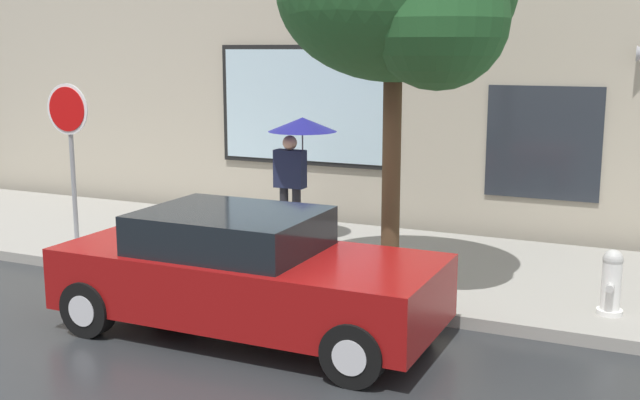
{
  "coord_description": "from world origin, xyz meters",
  "views": [
    {
      "loc": [
        4.34,
        -7.47,
        3.17
      ],
      "look_at": [
        0.08,
        1.8,
        1.2
      ],
      "focal_mm": 44.03,
      "sensor_mm": 36.0,
      "label": 1
    }
  ],
  "objects": [
    {
      "name": "stop_sign",
      "position": [
        -3.96,
        1.6,
        1.93
      ],
      "size": [
        0.76,
        0.1,
        2.52
      ],
      "color": "gray",
      "rests_on": "sidewalk"
    },
    {
      "name": "sidewalk",
      "position": [
        0.0,
        3.0,
        0.07
      ],
      "size": [
        20.0,
        4.0,
        0.15
      ],
      "primitive_type": "cube",
      "color": "gray",
      "rests_on": "ground"
    },
    {
      "name": "ground_plane",
      "position": [
        0.0,
        0.0,
        0.0
      ],
      "size": [
        60.0,
        60.0,
        0.0
      ],
      "primitive_type": "plane",
      "color": "#282B2D"
    },
    {
      "name": "pedestrian_with_umbrella",
      "position": [
        -1.06,
        3.5,
        1.75
      ],
      "size": [
        1.08,
        1.08,
        1.97
      ],
      "color": "black",
      "rests_on": "sidewalk"
    },
    {
      "name": "fire_hydrant",
      "position": [
        3.77,
        1.8,
        0.53
      ],
      "size": [
        0.3,
        0.44,
        0.77
      ],
      "color": "white",
      "rests_on": "sidewalk"
    },
    {
      "name": "parked_car",
      "position": [
        0.05,
        -0.14,
        0.7
      ],
      "size": [
        4.3,
        1.85,
        1.4
      ],
      "color": "maroon",
      "rests_on": "ground"
    },
    {
      "name": "building_facade",
      "position": [
        -0.01,
        5.5,
        3.48
      ],
      "size": [
        20.0,
        0.67,
        7.0
      ],
      "color": "#B2A893",
      "rests_on": "ground"
    }
  ]
}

